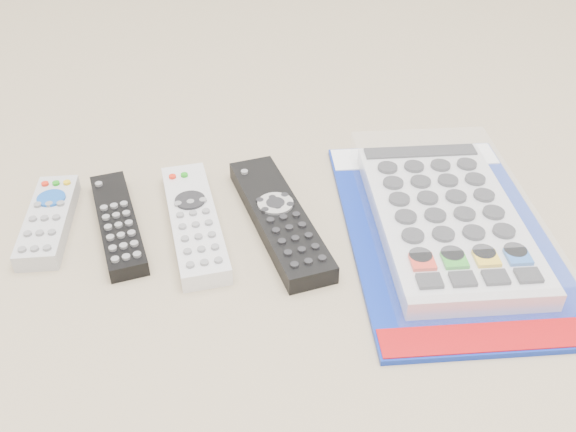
{
  "coord_description": "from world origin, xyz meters",
  "views": [
    {
      "loc": [
        -0.04,
        -0.58,
        0.47
      ],
      "look_at": [
        0.05,
        0.01,
        0.01
      ],
      "focal_mm": 40.0,
      "sensor_mm": 36.0,
      "label": 1
    }
  ],
  "objects": [
    {
      "name": "remote_silver_dvd",
      "position": [
        -0.06,
        0.02,
        0.01
      ],
      "size": [
        0.07,
        0.22,
        0.02
      ],
      "rotation": [
        0.0,
        0.0,
        0.09
      ],
      "color": "silver",
      "rests_on": "ground"
    },
    {
      "name": "remote_large_black",
      "position": [
        0.04,
        0.01,
        0.01
      ],
      "size": [
        0.1,
        0.24,
        0.03
      ],
      "rotation": [
        0.0,
        0.0,
        0.18
      ],
      "color": "black",
      "rests_on": "ground"
    },
    {
      "name": "jumbo_remote_packaged",
      "position": [
        0.23,
        -0.03,
        0.02
      ],
      "size": [
        0.25,
        0.39,
        0.05
      ],
      "rotation": [
        0.0,
        0.0,
        -0.08
      ],
      "color": "navy",
      "rests_on": "ground"
    },
    {
      "name": "remote_slim_black",
      "position": [
        -0.15,
        0.03,
        0.01
      ],
      "size": [
        0.08,
        0.19,
        0.02
      ],
      "rotation": [
        0.0,
        0.0,
        0.19
      ],
      "color": "black",
      "rests_on": "ground"
    },
    {
      "name": "remote_small_grey",
      "position": [
        -0.23,
        0.05,
        0.01
      ],
      "size": [
        0.06,
        0.16,
        0.02
      ],
      "rotation": [
        0.0,
        0.0,
        -0.06
      ],
      "color": "#A7A7A9",
      "rests_on": "ground"
    }
  ]
}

